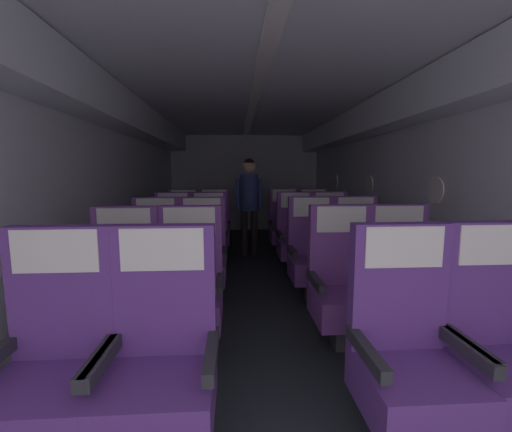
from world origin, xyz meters
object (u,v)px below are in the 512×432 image
seat_b_right_aisle (401,285)px  seat_d_right_aisle (330,238)px  seat_d_right_window (296,239)px  seat_a_left_aisle (162,363)px  seat_a_right_window (408,357)px  seat_e_left_window (184,228)px  seat_b_right_window (343,287)px  flight_attendant (249,197)px  seat_e_left_aisle (214,228)px  seat_e_right_window (285,227)px  seat_c_right_window (312,256)px  seat_a_right_aisle (501,351)px  seat_d_left_window (173,240)px  seat_a_left_window (53,367)px  seat_b_left_window (124,293)px  seat_e_right_aisle (314,227)px  seat_c_left_window (155,259)px  seat_d_left_aisle (209,240)px  seat_c_right_aisle (357,255)px  seat_b_left_aisle (190,290)px  seat_c_left_aisle (202,258)px

seat_b_right_aisle → seat_d_right_aisle: size_ratio=1.00×
seat_b_right_aisle → seat_d_right_window: size_ratio=1.00×
seat_a_left_aisle → seat_d_right_aisle: size_ratio=1.00×
seat_a_right_window → seat_d_right_aisle: (0.47, 2.86, 0.00)m
seat_e_left_window → seat_b_right_window: bearing=-59.9°
seat_b_right_aisle → flight_attendant: bearing=110.7°
seat_e_left_aisle → flight_attendant: 0.75m
seat_e_right_window → seat_a_left_aisle: bearing=-106.9°
seat_c_right_window → seat_d_right_window: bearing=90.0°
seat_b_right_window → seat_e_left_aisle: bearing=112.1°
seat_b_right_window → seat_d_right_window: (-0.01, 1.88, 0.00)m
seat_b_right_window → flight_attendant: 2.90m
seat_a_right_aisle → seat_e_left_window: size_ratio=1.00×
seat_d_left_window → flight_attendant: size_ratio=0.69×
seat_d_right_aisle → seat_d_right_window: same height
seat_a_left_window → seat_d_left_window: same height
seat_b_right_window → flight_attendant: (-0.59, 2.80, 0.50)m
seat_b_right_window → seat_c_right_window: size_ratio=1.00×
seat_a_right_window → flight_attendant: bearing=98.8°
seat_a_right_window → seat_b_left_window: size_ratio=1.00×
seat_a_left_window → seat_c_right_window: same height
seat_e_left_aisle → seat_a_right_aisle: bearing=-66.9°
seat_a_right_aisle → seat_e_right_aisle: bearing=90.0°
seat_b_right_aisle → seat_e_left_window: same height
seat_b_right_aisle → seat_c_right_window: same height
seat_c_right_window → seat_c_left_window: bearing=180.0°
seat_e_right_window → seat_a_right_aisle: bearing=-82.7°
seat_b_right_aisle → seat_d_left_aisle: size_ratio=1.00×
seat_e_left_aisle → seat_a_left_window: bearing=-97.4°
seat_c_right_aisle → seat_e_left_aisle: (-1.62, 1.89, 0.00)m
seat_c_left_window → seat_e_right_aisle: same height
seat_b_right_window → seat_c_left_window: same height
seat_a_left_aisle → seat_b_left_window: 1.04m
seat_a_right_window → seat_b_left_aisle: size_ratio=1.00×
seat_d_left_window → seat_e_right_window: 1.88m
seat_e_right_aisle → seat_a_left_aisle: bearing=-113.3°
seat_e_left_window → seat_e_left_aisle: 0.49m
seat_a_right_window → seat_d_right_window: same height
seat_a_left_aisle → seat_a_right_window: (1.15, -0.02, 0.00)m
seat_b_right_window → seat_d_left_window: same height
seat_e_right_aisle → seat_c_left_aisle: bearing=-130.6°
seat_c_left_aisle → seat_d_left_aisle: 0.96m
seat_d_left_window → seat_e_right_aisle: 2.31m
seat_a_right_window → seat_e_right_aisle: (0.48, 3.81, 0.00)m
seat_d_right_window → seat_e_left_window: 1.88m
seat_c_left_aisle → seat_c_right_window: 1.15m
seat_d_right_aisle → flight_attendant: bearing=139.3°
seat_b_left_aisle → seat_e_left_aisle: 2.84m
seat_a_right_window → seat_d_left_window: bearing=119.6°
seat_d_right_aisle → seat_e_right_aisle: size_ratio=1.00×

